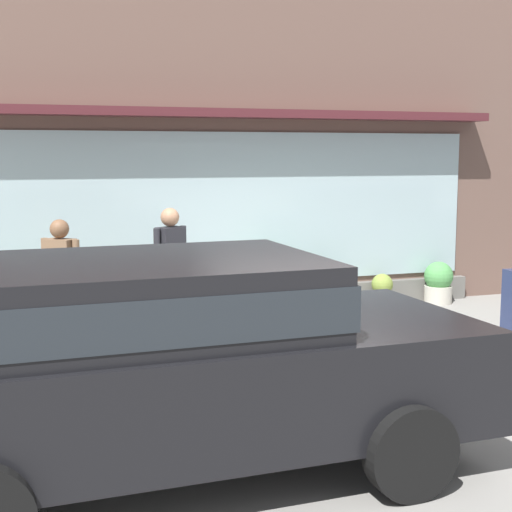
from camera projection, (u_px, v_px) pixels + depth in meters
The scene contains 13 objects.
ground_plane at pixel (326, 366), 8.40m from camera, with size 60.00×60.00×0.00m, color gray.
curb_strip at pixel (333, 366), 8.20m from camera, with size 14.00×0.24×0.12m, color #B2B2AD.
storefront at pixel (239, 137), 11.04m from camera, with size 14.00×0.81×5.28m.
fire_hydrant at pixel (229, 316), 9.04m from camera, with size 0.41×0.37×0.84m.
pedestrian_with_handbag at pixel (169, 266), 9.17m from camera, with size 0.63×0.40×1.70m.
pedestrian_passerby at pixel (61, 278), 8.55m from camera, with size 0.40×0.37×1.61m.
parked_car_black at pixel (166, 353), 5.43m from camera, with size 4.53×2.13×1.62m.
potted_plant_corner_tall at pixel (28, 306), 9.86m from camera, with size 0.52×0.52×0.70m.
potted_plant_low_front at pixel (382, 289), 11.60m from camera, with size 0.33×0.33×0.51m.
potted_plant_doorstep at pixel (271, 283), 10.97m from camera, with size 0.73×0.73×0.89m.
potted_plant_by_entrance at pixel (439, 282), 11.86m from camera, with size 0.45×0.45×0.66m.
potted_plant_window_left at pixel (135, 292), 10.25m from camera, with size 0.49×0.49×0.99m.
potted_plant_window_right at pixel (329, 287), 11.07m from camera, with size 0.49×0.49×0.74m.
Camera 1 is at (-3.35, -7.47, 2.36)m, focal length 53.05 mm.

